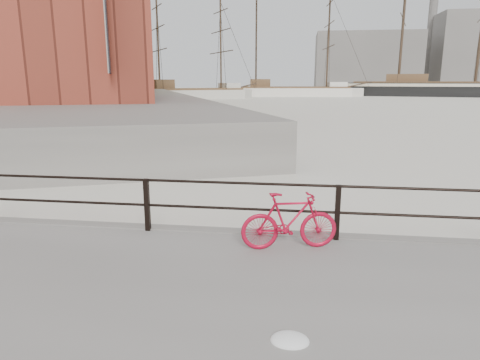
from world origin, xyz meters
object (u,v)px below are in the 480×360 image
at_px(workboat_far, 92,105).
at_px(bicycle, 289,221).
at_px(workboat_near, 15,119).
at_px(barque_black, 473,97).
at_px(schooner_mid, 291,96).
at_px(schooner_left, 192,99).

bearing_deg(workboat_far, bicycle, -99.59).
bearing_deg(workboat_near, barque_black, 32.86).
xyz_separation_m(barque_black, workboat_near, (-58.27, -60.90, 0.00)).
bearing_deg(bicycle, schooner_mid, 77.39).
relative_size(bicycle, schooner_mid, 0.05).
height_order(bicycle, schooner_left, schooner_left).
distance_m(bicycle, workboat_near, 34.96).
distance_m(schooner_left, workboat_near, 42.97).
bearing_deg(schooner_left, schooner_mid, 9.83).
distance_m(bicycle, barque_black, 93.64).
relative_size(barque_black, schooner_mid, 2.01).
bearing_deg(barque_black, bicycle, -96.73).
bearing_deg(barque_black, workboat_far, -131.55).
bearing_deg(schooner_mid, bicycle, -94.96).
relative_size(bicycle, schooner_left, 0.07).
xyz_separation_m(bicycle, workboat_far, (-26.71, 46.42, -0.84)).
xyz_separation_m(workboat_near, workboat_far, (-3.34, 20.44, 0.00)).
bearing_deg(workboat_near, schooner_mid, 56.20).
relative_size(bicycle, workboat_far, 0.14).
height_order(bicycle, schooner_mid, schooner_mid).
bearing_deg(workboat_far, schooner_mid, 16.95).
bearing_deg(schooner_mid, barque_black, -1.64).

